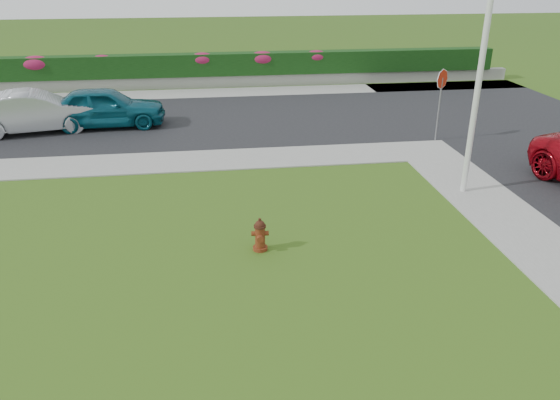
{
  "coord_description": "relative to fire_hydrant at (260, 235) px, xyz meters",
  "views": [
    {
      "loc": [
        -0.39,
        -8.03,
        5.99
      ],
      "look_at": [
        1.18,
        3.47,
        0.9
      ],
      "focal_mm": 35.0,
      "sensor_mm": 36.0,
      "label": 1
    }
  ],
  "objects": [
    {
      "name": "ground",
      "position": [
        -0.63,
        -2.78,
        -0.37
      ],
      "size": [
        120.0,
        120.0,
        0.0
      ],
      "primitive_type": "plane",
      "color": "black",
      "rests_on": "ground"
    },
    {
      "name": "street_far",
      "position": [
        -5.63,
        11.22,
        -0.35
      ],
      "size": [
        26.0,
        8.0,
        0.04
      ],
      "primitive_type": "cube",
      "color": "black",
      "rests_on": "ground"
    },
    {
      "name": "sidewalk_far",
      "position": [
        -6.63,
        6.22,
        -0.35
      ],
      "size": [
        24.0,
        2.0,
        0.04
      ],
      "primitive_type": "cube",
      "color": "gray",
      "rests_on": "ground"
    },
    {
      "name": "curb_corner",
      "position": [
        6.37,
        6.22,
        -0.35
      ],
      "size": [
        2.0,
        2.0,
        0.04
      ],
      "primitive_type": "cube",
      "color": "gray",
      "rests_on": "ground"
    },
    {
      "name": "sidewalk_beyond",
      "position": [
        -1.63,
        16.22,
        -0.35
      ],
      "size": [
        34.0,
        2.0,
        0.04
      ],
      "primitive_type": "cube",
      "color": "gray",
      "rests_on": "ground"
    },
    {
      "name": "retaining_wall",
      "position": [
        -1.63,
        17.72,
        -0.07
      ],
      "size": [
        34.0,
        0.4,
        0.6
      ],
      "primitive_type": "cube",
      "color": "gray",
      "rests_on": "ground"
    },
    {
      "name": "hedge",
      "position": [
        -1.63,
        17.82,
        0.78
      ],
      "size": [
        32.0,
        0.9,
        1.1
      ],
      "primitive_type": "cube",
      "color": "black",
      "rests_on": "retaining_wall"
    },
    {
      "name": "fire_hydrant",
      "position": [
        0.0,
        0.0,
        0.0
      ],
      "size": [
        0.4,
        0.38,
        0.78
      ],
      "rotation": [
        0.0,
        0.0,
        -0.07
      ],
      "color": "#55140D",
      "rests_on": "ground"
    },
    {
      "name": "sedan_teal",
      "position": [
        -4.95,
        10.73,
        0.45
      ],
      "size": [
        4.62,
        2.01,
        1.55
      ],
      "primitive_type": "imported",
      "rotation": [
        0.0,
        0.0,
        1.61
      ],
      "color": "#0C4F61",
      "rests_on": "street_far"
    },
    {
      "name": "sedan_silver",
      "position": [
        -7.43,
        10.35,
        0.44
      ],
      "size": [
        4.91,
        2.54,
        1.54
      ],
      "primitive_type": "imported",
      "rotation": [
        0.0,
        0.0,
        1.77
      ],
      "color": "#A2A4A9",
      "rests_on": "street_far"
    },
    {
      "name": "utility_pole",
      "position": [
        6.03,
        2.58,
        2.61
      ],
      "size": [
        0.16,
        0.16,
        5.96
      ],
      "primitive_type": "cylinder",
      "color": "silver",
      "rests_on": "ground"
    },
    {
      "name": "stop_sign",
      "position": [
        7.13,
        7.25,
        1.57
      ],
      "size": [
        0.58,
        0.44,
        2.6
      ],
      "rotation": [
        0.0,
        0.0,
        0.25
      ],
      "color": "slate",
      "rests_on": "ground"
    },
    {
      "name": "flower_clump_b",
      "position": [
        -9.21,
        17.72,
        1.03
      ],
      "size": [
        1.5,
        0.96,
        0.75
      ],
      "primitive_type": "ellipsoid",
      "color": "#AA1D46",
      "rests_on": "hedge"
    },
    {
      "name": "flower_clump_c",
      "position": [
        -6.05,
        17.72,
        1.12
      ],
      "size": [
        1.08,
        0.69,
        0.54
      ],
      "primitive_type": "ellipsoid",
      "color": "#AA1D46",
      "rests_on": "hedge"
    },
    {
      "name": "flower_clump_d",
      "position": [
        -1.12,
        17.72,
        1.07
      ],
      "size": [
        1.31,
        0.84,
        0.66
      ],
      "primitive_type": "ellipsoid",
      "color": "#AA1D46",
      "rests_on": "hedge"
    },
    {
      "name": "flower_clump_e",
      "position": [
        1.95,
        17.72,
        1.05
      ],
      "size": [
        1.4,
        0.9,
        0.7
      ],
      "primitive_type": "ellipsoid",
      "color": "#AA1D46",
      "rests_on": "hedge"
    },
    {
      "name": "flower_clump_f",
      "position": [
        4.78,
        17.72,
        1.08
      ],
      "size": [
        1.25,
        0.81,
        0.63
      ],
      "primitive_type": "ellipsoid",
      "color": "#AA1D46",
      "rests_on": "hedge"
    }
  ]
}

